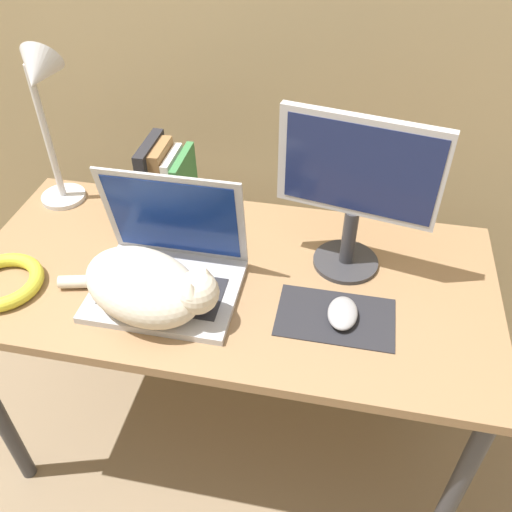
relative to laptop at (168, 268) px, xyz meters
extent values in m
cube|color=#93704C|center=(0.14, 0.07, -0.07)|extent=(1.35, 0.65, 0.03)
cylinder|color=#38383D|center=(0.76, -0.21, -0.44)|extent=(0.04, 0.04, 0.71)
cylinder|color=#38383D|center=(-0.49, 0.34, -0.44)|extent=(0.04, 0.04, 0.71)
cylinder|color=#38383D|center=(0.76, 0.34, -0.44)|extent=(0.04, 0.04, 0.71)
cube|color=#B7B7BC|center=(0.00, -0.03, -0.05)|extent=(0.35, 0.28, 0.02)
cube|color=#28282D|center=(0.00, -0.05, -0.03)|extent=(0.29, 0.14, 0.00)
cube|color=#B7B7BC|center=(0.00, 0.08, 0.10)|extent=(0.35, 0.06, 0.27)
cube|color=navy|center=(0.00, 0.07, 0.10)|extent=(0.32, 0.05, 0.24)
ellipsoid|color=beige|center=(-0.03, -0.09, 0.02)|extent=(0.35, 0.29, 0.15)
sphere|color=beige|center=(0.11, -0.11, 0.05)|extent=(0.10, 0.10, 0.10)
cone|color=beige|center=(0.13, -0.09, 0.08)|extent=(0.04, 0.04, 0.03)
cone|color=beige|center=(0.11, -0.14, 0.08)|extent=(0.04, 0.04, 0.03)
cylinder|color=beige|center=(-0.20, -0.05, -0.04)|extent=(0.14, 0.06, 0.03)
cylinder|color=#333338|center=(0.43, 0.16, -0.05)|extent=(0.17, 0.17, 0.01)
cylinder|color=#333338|center=(0.43, 0.16, 0.03)|extent=(0.04, 0.04, 0.15)
cube|color=#B2B2B7|center=(0.43, 0.16, 0.24)|extent=(0.38, 0.09, 0.25)
cube|color=navy|center=(0.43, 0.15, 0.24)|extent=(0.35, 0.07, 0.22)
cube|color=#232328|center=(0.42, -0.03, -0.05)|extent=(0.28, 0.17, 0.00)
ellipsoid|color=#99999E|center=(0.43, -0.03, -0.04)|extent=(0.07, 0.11, 0.03)
cube|color=#232328|center=(-0.13, 0.27, 0.06)|extent=(0.03, 0.17, 0.23)
cube|color=olive|center=(-0.09, 0.27, 0.06)|extent=(0.04, 0.12, 0.23)
cube|color=white|center=(-0.06, 0.27, 0.05)|extent=(0.03, 0.13, 0.21)
cube|color=#387A42|center=(-0.04, 0.27, 0.05)|extent=(0.03, 0.17, 0.20)
cylinder|color=silver|center=(-0.43, 0.30, -0.05)|extent=(0.13, 0.13, 0.01)
cylinder|color=silver|center=(-0.43, 0.30, 0.16)|extent=(0.02, 0.02, 0.40)
cone|color=silver|center=(-0.38, 0.26, 0.36)|extent=(0.11, 0.13, 0.14)
torus|color=gold|center=(-0.40, -0.09, -0.04)|extent=(0.20, 0.20, 0.04)
camera|label=1|loc=(0.40, -0.92, 0.89)|focal=38.00mm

